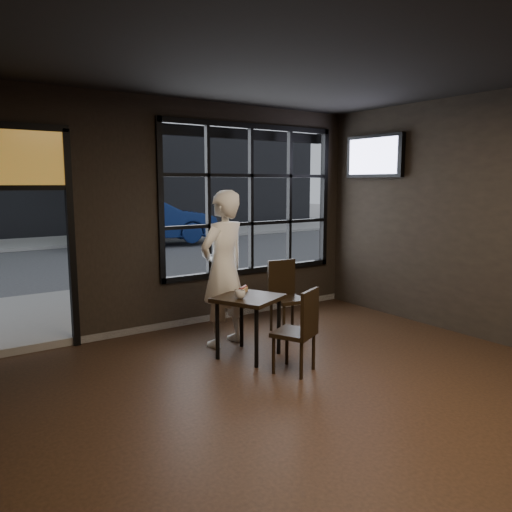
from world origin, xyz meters
TOP-DOWN VIEW (x-y plane):
  - floor at (0.00, 0.00)m, footprint 6.00×7.00m
  - ceiling at (0.00, 0.00)m, footprint 6.00×7.00m
  - window_frame at (1.20, 3.50)m, footprint 3.06×0.12m
  - stained_transom at (-2.10, 3.50)m, footprint 1.20×0.06m
  - cafe_table at (0.08, 1.89)m, footprint 0.91×0.91m
  - chair_near at (0.22, 1.21)m, footprint 0.54×0.54m
  - chair_window at (1.08, 2.39)m, footprint 0.48×0.48m
  - man at (0.07, 2.45)m, footprint 0.82×0.64m
  - hotdog at (0.15, 2.12)m, footprint 0.21×0.18m
  - cup at (-0.07, 1.84)m, footprint 0.14×0.14m
  - tv at (2.93, 2.60)m, footprint 0.13×1.12m
  - navy_car at (3.24, 12.60)m, footprint 4.74×2.43m
  - tree_right at (2.06, 14.69)m, footprint 2.45×2.45m

SIDE VIEW (x-z plane):
  - floor at x=0.00m, z-range -0.02..0.00m
  - cafe_table at x=0.08m, z-range 0.00..0.74m
  - chair_near at x=0.22m, z-range 0.00..0.94m
  - chair_window at x=1.08m, z-range 0.00..0.99m
  - hotdog at x=0.15m, z-range 0.73..0.79m
  - cup at x=-0.07m, z-range 0.73..0.83m
  - navy_car at x=3.24m, z-range 0.10..1.59m
  - man at x=0.07m, z-range 0.00..1.97m
  - window_frame at x=1.20m, z-range 0.66..2.94m
  - stained_transom at x=-2.10m, z-range 2.00..2.70m
  - tv at x=2.93m, z-range 2.14..2.80m
  - tree_right at x=2.06m, z-range 0.86..5.04m
  - ceiling at x=0.00m, z-range 3.20..3.22m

